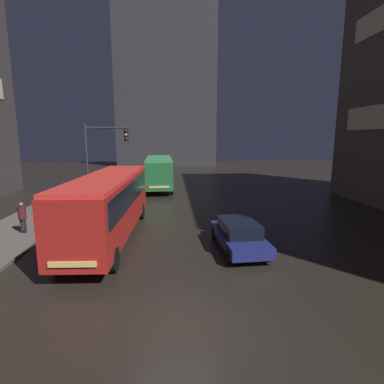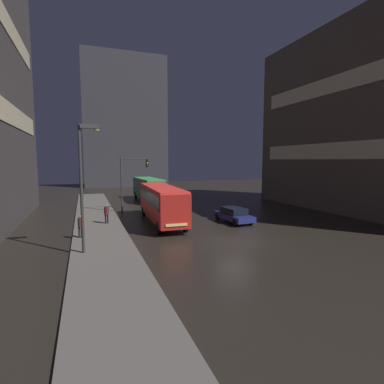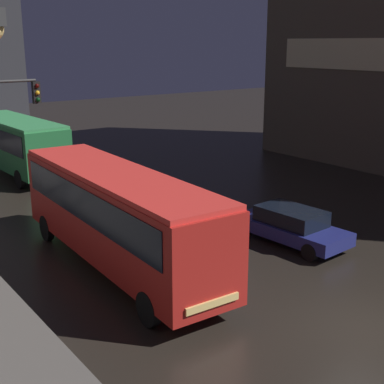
% 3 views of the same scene
% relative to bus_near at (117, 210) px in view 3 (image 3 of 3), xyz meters
% --- Properties ---
extents(ground_plane, '(120.00, 120.00, 0.00)m').
position_rel_bus_near_xyz_m(ground_plane, '(3.41, -7.70, -2.09)').
color(ground_plane, black).
extents(bus_near, '(2.86, 10.89, 3.39)m').
position_rel_bus_near_xyz_m(bus_near, '(0.00, 0.00, 0.00)').
color(bus_near, '#AD1E19').
rests_on(bus_near, ground).
extents(bus_far, '(2.93, 9.45, 3.23)m').
position_rel_bus_near_xyz_m(bus_far, '(1.95, 15.54, -0.09)').
color(bus_far, '#236B38').
rests_on(bus_far, ground).
extents(car_taxi, '(2.16, 4.68, 1.38)m').
position_rel_bus_near_xyz_m(car_taxi, '(6.44, -1.87, -1.36)').
color(car_taxi, navy).
rests_on(car_taxi, ground).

